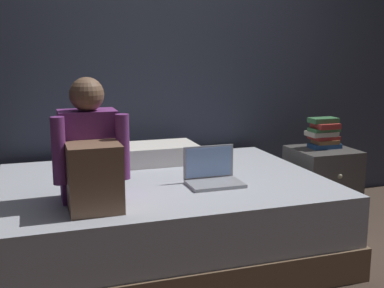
# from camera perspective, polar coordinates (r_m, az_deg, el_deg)

# --- Properties ---
(ground_plane) EXTENTS (8.00, 8.00, 0.00)m
(ground_plane) POSITION_cam_1_polar(r_m,az_deg,el_deg) (3.01, 1.97, -14.29)
(ground_plane) COLOR #47382D
(wall_back) EXTENTS (5.60, 0.10, 2.70)m
(wall_back) POSITION_cam_1_polar(r_m,az_deg,el_deg) (3.87, -4.23, 11.93)
(wall_back) COLOR #383D4C
(wall_back) RESTS_ON ground_plane
(bed) EXTENTS (2.00, 1.50, 0.49)m
(bed) POSITION_cam_1_polar(r_m,az_deg,el_deg) (3.13, -3.41, -8.49)
(bed) COLOR #7A6047
(bed) RESTS_ON ground_plane
(nightstand) EXTENTS (0.44, 0.46, 0.56)m
(nightstand) POSITION_cam_1_polar(r_m,az_deg,el_deg) (3.83, 14.91, -4.64)
(nightstand) COLOR #474442
(nightstand) RESTS_ON ground_plane
(person_sitting) EXTENTS (0.39, 0.44, 0.66)m
(person_sitting) POSITION_cam_1_polar(r_m,az_deg,el_deg) (2.57, -11.78, -1.42)
(person_sitting) COLOR #75337A
(person_sitting) RESTS_ON bed
(laptop) EXTENTS (0.32, 0.23, 0.22)m
(laptop) POSITION_cam_1_polar(r_m,az_deg,el_deg) (2.93, 2.40, -3.61)
(laptop) COLOR #9EA0A5
(laptop) RESTS_ON bed
(pillow) EXTENTS (0.56, 0.36, 0.13)m
(pillow) POSITION_cam_1_polar(r_m,az_deg,el_deg) (3.48, -4.18, -1.09)
(pillow) COLOR silver
(pillow) RESTS_ON bed
(book_stack) EXTENTS (0.24, 0.18, 0.23)m
(book_stack) POSITION_cam_1_polar(r_m,az_deg,el_deg) (3.78, 15.18, 1.24)
(book_stack) COLOR #284C84
(book_stack) RESTS_ON nightstand
(clothes_pile) EXTENTS (0.28, 0.27, 0.12)m
(clothes_pile) POSITION_cam_1_polar(r_m,az_deg,el_deg) (3.50, 0.64, -1.21)
(clothes_pile) COLOR #3D4C8E
(clothes_pile) RESTS_ON bed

